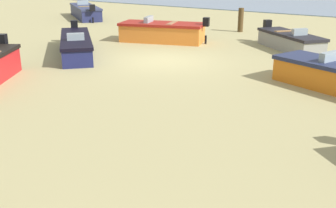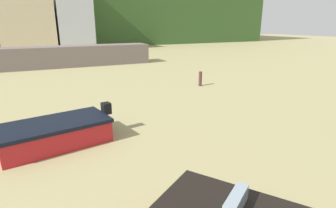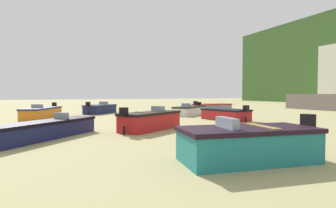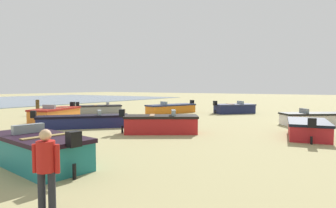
% 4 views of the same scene
% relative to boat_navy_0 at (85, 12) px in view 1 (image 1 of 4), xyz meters
% --- Properties ---
extents(ground_plane, '(160.00, 160.00, 0.00)m').
position_rel_boat_navy_0_xyz_m(ground_plane, '(-12.10, 7.95, -0.43)').
color(ground_plane, tan).
extents(boat_navy_0, '(5.13, 4.19, 1.16)m').
position_rel_boat_navy_0_xyz_m(boat_navy_0, '(0.00, 0.00, 0.00)').
color(boat_navy_0, '#20254F').
rests_on(boat_navy_0, ground).
extents(boat_orange_3, '(4.36, 2.78, 1.23)m').
position_rel_boat_navy_0_xyz_m(boat_orange_3, '(-9.72, 4.54, 0.04)').
color(boat_orange_3, orange).
rests_on(boat_orange_3, ground).
extents(boat_grey_5, '(3.62, 3.24, 1.06)m').
position_rel_boat_navy_0_xyz_m(boat_grey_5, '(-15.45, 3.04, -0.04)').
color(boat_grey_5, gray).
rests_on(boat_grey_5, ground).
extents(boat_navy_7, '(4.60, 4.36, 1.06)m').
position_rel_boat_navy_0_xyz_m(boat_navy_7, '(-8.40, 8.92, -0.05)').
color(boat_navy_7, '#1A1F50').
rests_on(boat_navy_7, ground).
extents(mooring_post_mid_beach, '(0.30, 0.30, 1.30)m').
position_rel_boat_navy_0_xyz_m(mooring_post_mid_beach, '(-11.55, -0.40, 0.22)').
color(mooring_post_mid_beach, '#4C381E').
rests_on(mooring_post_mid_beach, ground).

